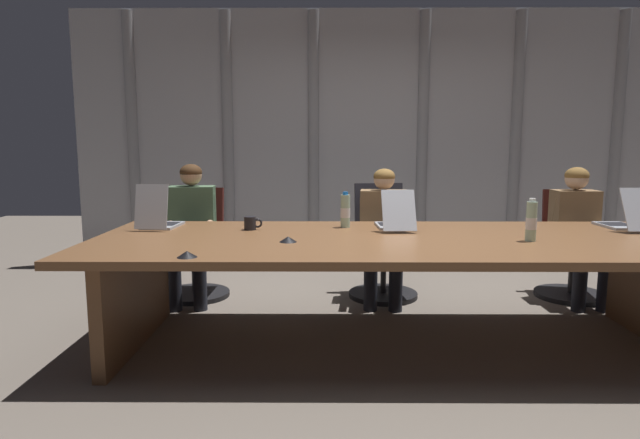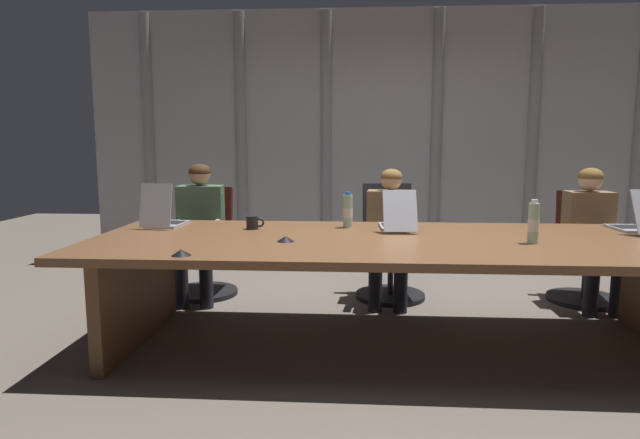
% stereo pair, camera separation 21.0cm
% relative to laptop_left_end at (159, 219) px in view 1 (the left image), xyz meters
% --- Properties ---
extents(ground_plane, '(12.81, 12.81, 0.00)m').
position_rel_laptop_left_end_xyz_m(ground_plane, '(1.69, -0.39, -0.79)').
color(ground_plane, '#6B6056').
extents(conference_table, '(4.00, 1.46, 0.73)m').
position_rel_laptop_left_end_xyz_m(conference_table, '(1.69, -0.39, -0.20)').
color(conference_table, brown).
rests_on(conference_table, ground_plane).
extents(curtain_backdrop, '(6.41, 0.17, 2.75)m').
position_rel_laptop_left_end_xyz_m(curtain_backdrop, '(1.69, 2.12, 0.59)').
color(curtain_backdrop, '#B2B2B7').
rests_on(curtain_backdrop, ground_plane).
extents(laptop_left_end, '(0.26, 0.42, 0.33)m').
position_rel_laptop_left_end_xyz_m(laptop_left_end, '(0.00, 0.00, 0.00)').
color(laptop_left_end, '#A8ADB7').
rests_on(laptop_left_end, conference_table).
extents(laptop_left_mid, '(0.25, 0.47, 0.29)m').
position_rel_laptop_left_end_xyz_m(laptop_left_mid, '(1.70, -0.02, -0.01)').
color(laptop_left_mid, '#A8ADB7').
rests_on(laptop_left_mid, conference_table).
extents(laptop_center, '(0.23, 0.49, 0.30)m').
position_rel_laptop_left_end_xyz_m(laptop_center, '(3.35, -0.01, -0.00)').
color(laptop_center, '#A8ADB7').
rests_on(laptop_center, conference_table).
extents(office_chair_left_end, '(0.60, 0.60, 0.94)m').
position_rel_laptop_left_end_xyz_m(office_chair_left_end, '(0.06, 0.80, -0.43)').
color(office_chair_left_end, '#511E19').
rests_on(office_chair_left_end, ground_plane).
extents(office_chair_left_mid, '(0.60, 0.60, 0.98)m').
position_rel_laptop_left_end_xyz_m(office_chair_left_mid, '(1.71, 0.80, -0.42)').
color(office_chair_left_mid, '#2D2D38').
rests_on(office_chair_left_mid, ground_plane).
extents(office_chair_center, '(0.60, 0.61, 0.93)m').
position_rel_laptop_left_end_xyz_m(office_chair_center, '(3.36, 0.80, -0.44)').
color(office_chair_center, '#511E19').
rests_on(office_chair_center, ground_plane).
extents(person_left_end, '(0.43, 0.57, 1.16)m').
position_rel_laptop_left_end_xyz_m(person_left_end, '(0.07, 0.64, -0.13)').
color(person_left_end, '#4C6B4C').
rests_on(person_left_end, ground_plane).
extents(person_left_mid, '(0.44, 0.57, 1.13)m').
position_rel_laptop_left_end_xyz_m(person_left_mid, '(1.70, 0.64, -0.15)').
color(person_left_mid, olive).
rests_on(person_left_mid, ground_plane).
extents(person_center, '(0.37, 0.55, 1.14)m').
position_rel_laptop_left_end_xyz_m(person_center, '(3.34, 0.64, -0.14)').
color(person_center, olive).
rests_on(person_center, ground_plane).
extents(water_bottle_primary, '(0.07, 0.07, 0.26)m').
position_rel_laptop_left_end_xyz_m(water_bottle_primary, '(1.35, 0.05, 0.06)').
color(water_bottle_primary, '#ADD1B2').
rests_on(water_bottle_primary, conference_table).
extents(water_bottle_secondary, '(0.07, 0.07, 0.27)m').
position_rel_laptop_left_end_xyz_m(water_bottle_secondary, '(2.49, -0.51, 0.06)').
color(water_bottle_secondary, '#ADD1B2').
rests_on(water_bottle_secondary, conference_table).
extents(coffee_mug_near, '(0.13, 0.08, 0.09)m').
position_rel_laptop_left_end_xyz_m(coffee_mug_near, '(0.67, -0.08, -0.02)').
color(coffee_mug_near, black).
rests_on(coffee_mug_near, conference_table).
extents(conference_mic_left_side, '(0.11, 0.11, 0.03)m').
position_rel_laptop_left_end_xyz_m(conference_mic_left_side, '(0.45, -1.00, -0.04)').
color(conference_mic_left_side, black).
rests_on(conference_mic_left_side, conference_table).
extents(conference_mic_middle, '(0.11, 0.11, 0.03)m').
position_rel_laptop_left_end_xyz_m(conference_mic_middle, '(0.97, -0.55, -0.04)').
color(conference_mic_middle, black).
rests_on(conference_mic_middle, conference_table).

